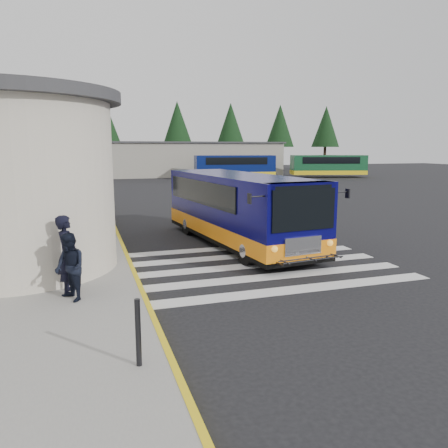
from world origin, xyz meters
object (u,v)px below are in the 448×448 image
object	(u,v)px
pedestrian_a	(67,254)
pedestrian_b	(70,267)
transit_bus	(237,211)
bollard	(138,333)
far_bus_b	(328,165)
far_bus_a	(235,166)

from	to	relation	value
pedestrian_a	pedestrian_b	xyz separation A→B (m)	(0.07, -0.57, -0.16)
transit_bus	bollard	bearing A→B (deg)	-125.36
far_bus_b	transit_bus	bearing A→B (deg)	158.77
pedestrian_a	far_bus_a	xyz separation A→B (m)	(16.63, 35.91, 0.42)
transit_bus	pedestrian_a	world-z (taller)	transit_bus
pedestrian_b	far_bus_b	bearing A→B (deg)	115.72
bollard	far_bus_b	size ratio (longest dim) A/B	0.12
transit_bus	far_bus_a	distance (m)	33.41
far_bus_a	far_bus_b	xyz separation A→B (m)	(11.68, -0.34, -0.02)
transit_bus	far_bus_b	size ratio (longest dim) A/B	1.01
bollard	far_bus_b	bearing A→B (deg)	55.48
pedestrian_a	pedestrian_b	bearing A→B (deg)	-170.22
transit_bus	far_bus_a	bearing A→B (deg)	64.38
transit_bus	pedestrian_b	bearing A→B (deg)	-145.44
transit_bus	bollard	xyz separation A→B (m)	(-4.58, -8.31, -0.52)
transit_bus	far_bus_b	distance (m)	38.56
pedestrian_a	far_bus_b	bearing A→B (deg)	-35.31
pedestrian_a	far_bus_b	xyz separation A→B (m)	(28.30, 35.56, 0.41)
transit_bus	pedestrian_b	xyz separation A→B (m)	(-5.63, -4.90, -0.30)
transit_bus	bollard	distance (m)	9.50
pedestrian_a	pedestrian_b	distance (m)	0.59
pedestrian_b	bollard	world-z (taller)	pedestrian_b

